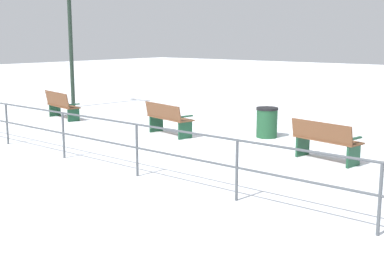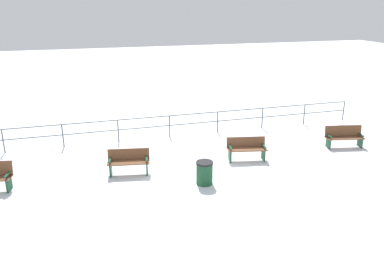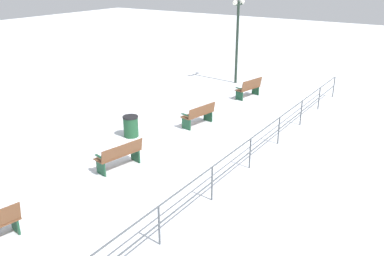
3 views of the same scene
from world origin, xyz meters
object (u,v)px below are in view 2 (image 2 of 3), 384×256
at_px(trash_bin, 204,173).
at_px(bench_fourth, 344,136).
at_px(bench_second, 129,162).
at_px(bench_third, 247,149).

bearing_deg(trash_bin, bench_fourth, 103.73).
relative_size(bench_fourth, trash_bin, 2.07).
height_order(bench_fourth, trash_bin, bench_fourth).
bearing_deg(bench_second, bench_third, 99.76).
height_order(bench_second, trash_bin, bench_second).
relative_size(bench_second, trash_bin, 1.94).
relative_size(bench_second, bench_fourth, 0.94).
distance_m(bench_second, trash_bin, 2.83).
bearing_deg(bench_second, trash_bin, 67.44).
bearing_deg(bench_third, bench_second, -78.91).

